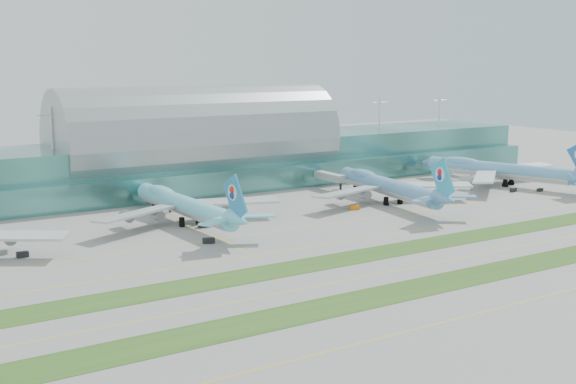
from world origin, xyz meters
TOP-DOWN VIEW (x-y plane):
  - ground at (0.00, 0.00)m, footprint 700.00×700.00m
  - terminal at (0.01, 128.79)m, footprint 340.00×69.10m
  - grass_strip_near at (0.00, -28.00)m, footprint 420.00×12.00m
  - grass_strip_far at (0.00, 2.00)m, footprint 420.00×12.00m
  - taxiline_a at (0.00, -48.00)m, footprint 420.00×0.35m
  - taxiline_b at (0.00, -14.00)m, footprint 420.00×0.35m
  - taxiline_c at (0.00, 18.00)m, footprint 420.00×0.35m
  - taxiline_d at (0.00, 40.00)m, footprint 420.00×0.35m
  - airliner_b at (-33.86, 66.15)m, footprint 67.24×76.40m
  - airliner_c at (46.45, 58.32)m, footprint 68.13×77.88m
  - airliner_d at (113.63, 64.01)m, footprint 67.49×78.39m
  - gse_b at (-89.07, 50.19)m, footprint 3.14×1.85m
  - gse_c at (-38.73, 37.20)m, footprint 3.90×2.63m
  - gse_d at (-30.55, 57.15)m, footprint 4.24×2.27m
  - gse_e at (27.75, 53.95)m, footprint 3.95×2.52m
  - gse_f at (57.03, 52.51)m, footprint 3.71×2.92m
  - gse_g at (105.72, 48.60)m, footprint 3.68×2.73m
  - gse_h at (115.80, 43.33)m, footprint 3.20×2.18m

SIDE VIEW (x-z plane):
  - ground at x=0.00m, z-range 0.00..0.00m
  - taxiline_a at x=0.00m, z-range 0.00..0.01m
  - taxiline_b at x=0.00m, z-range 0.00..0.01m
  - taxiline_c at x=0.00m, z-range 0.00..0.01m
  - taxiline_d at x=0.00m, z-range 0.00..0.01m
  - grass_strip_near at x=0.00m, z-range 0.00..0.08m
  - grass_strip_far at x=0.00m, z-range 0.00..0.08m
  - gse_h at x=115.80m, z-range 0.00..1.26m
  - gse_f at x=57.03m, z-range 0.00..1.53m
  - gse_b at x=-89.07m, z-range 0.00..1.53m
  - gse_c at x=-38.73m, z-range 0.00..1.63m
  - gse_e at x=27.75m, z-range 0.00..1.64m
  - gse_g at x=105.72m, z-range 0.00..1.69m
  - gse_d at x=-30.55m, z-range 0.00..1.79m
  - airliner_b at x=-33.86m, z-range -4.03..17.00m
  - airliner_c at x=46.45m, z-range -4.11..17.34m
  - airliner_d at x=113.63m, z-range -4.25..17.95m
  - terminal at x=0.01m, z-range -3.77..32.23m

